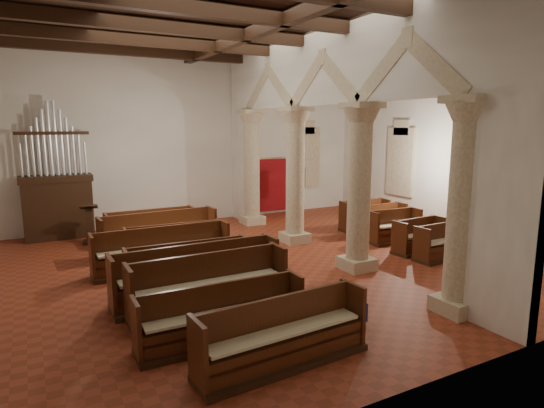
{
  "coord_description": "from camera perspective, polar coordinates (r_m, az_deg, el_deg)",
  "views": [
    {
      "loc": [
        -5.2,
        -10.09,
        3.56
      ],
      "look_at": [
        0.48,
        0.5,
        1.45
      ],
      "focal_mm": 30.0,
      "sensor_mm": 36.0,
      "label": 1
    }
  ],
  "objects": [
    {
      "name": "floor",
      "position": [
        11.9,
        -0.89,
        -7.46
      ],
      "size": [
        14.0,
        14.0,
        0.0
      ],
      "primitive_type": "plane",
      "color": "maroon",
      "rests_on": "ground"
    },
    {
      "name": "ceiling",
      "position": [
        11.61,
        -0.97,
        22.08
      ],
      "size": [
        14.0,
        14.0,
        0.0
      ],
      "primitive_type": "plane",
      "rotation": [
        3.14,
        0.0,
        0.0
      ],
      "color": "black",
      "rests_on": "wall_back"
    },
    {
      "name": "wall_back",
      "position": [
        16.92,
        -10.37,
        7.89
      ],
      "size": [
        14.0,
        0.02,
        6.0
      ],
      "primitive_type": "cube",
      "color": "white",
      "rests_on": "floor"
    },
    {
      "name": "wall_front",
      "position": [
        6.64,
        23.61,
        4.3
      ],
      "size": [
        14.0,
        0.02,
        6.0
      ],
      "primitive_type": "cube",
      "color": "white",
      "rests_on": "floor"
    },
    {
      "name": "wall_right",
      "position": [
        15.84,
        22.39,
        7.18
      ],
      "size": [
        0.02,
        12.0,
        6.0
      ],
      "primitive_type": "cube",
      "color": "white",
      "rests_on": "floor"
    },
    {
      "name": "ceiling_beams",
      "position": [
        11.58,
        -0.97,
        21.21
      ],
      "size": [
        13.8,
        11.8,
        0.3
      ],
      "primitive_type": null,
      "color": "black",
      "rests_on": "wall_back"
    },
    {
      "name": "arcade",
      "position": [
        12.28,
        6.66,
        9.9
      ],
      "size": [
        0.9,
        11.9,
        6.0
      ],
      "color": "beige",
      "rests_on": "floor"
    },
    {
      "name": "window_right_a",
      "position": [
        14.97,
        26.56,
        3.69
      ],
      "size": [
        0.03,
        1.0,
        2.2
      ],
      "primitive_type": "cube",
      "color": "#3A826A",
      "rests_on": "wall_right"
    },
    {
      "name": "window_right_b",
      "position": [
        17.57,
        15.88,
        5.13
      ],
      "size": [
        0.03,
        1.0,
        2.2
      ],
      "primitive_type": "cube",
      "color": "#3A826A",
      "rests_on": "wall_right"
    },
    {
      "name": "window_back",
      "position": [
        19.08,
        4.23,
        5.83
      ],
      "size": [
        1.0,
        0.03,
        2.2
      ],
      "primitive_type": "cube",
      "color": "#3A826A",
      "rests_on": "wall_back"
    },
    {
      "name": "pipe_organ",
      "position": [
        15.76,
        -25.36,
        1.0
      ],
      "size": [
        2.1,
        0.85,
        4.4
      ],
      "color": "black",
      "rests_on": "floor"
    },
    {
      "name": "lectern",
      "position": [
        14.75,
        -21.84,
        -2.69
      ],
      "size": [
        0.56,
        0.58,
        1.25
      ],
      "rotation": [
        0.0,
        0.0,
        -0.18
      ],
      "color": "#322410",
      "rests_on": "floor"
    },
    {
      "name": "dossal_curtain",
      "position": [
        18.38,
        0.33,
        2.46
      ],
      "size": [
        1.8,
        0.07,
        2.17
      ],
      "color": "maroon",
      "rests_on": "floor"
    },
    {
      "name": "processional_banner",
      "position": [
        17.11,
        3.45,
        0.52
      ],
      "size": [
        0.49,
        0.62,
        2.14
      ],
      "rotation": [
        0.0,
        0.0,
        -0.09
      ],
      "color": "black",
      "rests_on": "floor"
    },
    {
      "name": "hymnal_box_a",
      "position": [
        8.46,
        10.42,
        -13.1
      ],
      "size": [
        0.37,
        0.32,
        0.34
      ],
      "primitive_type": "cube",
      "rotation": [
        0.0,
        0.0,
        -0.12
      ],
      "color": "#161F97",
      "rests_on": "floor"
    },
    {
      "name": "hymnal_box_b",
      "position": [
        9.87,
        0.36,
        -9.6
      ],
      "size": [
        0.38,
        0.35,
        0.31
      ],
      "primitive_type": "cube",
      "rotation": [
        0.0,
        0.0,
        -0.39
      ],
      "color": "navy",
      "rests_on": "floor"
    },
    {
      "name": "hymnal_box_c",
      "position": [
        11.67,
        0.22,
        -6.56
      ],
      "size": [
        0.34,
        0.3,
        0.29
      ],
      "primitive_type": "cube",
      "rotation": [
        0.0,
        0.0,
        -0.25
      ],
      "color": "navy",
      "rests_on": "floor"
    },
    {
      "name": "tube_heater_a",
      "position": [
        7.39,
        -5.62,
        -17.46
      ],
      "size": [
        1.06,
        0.51,
        0.11
      ],
      "primitive_type": "cylinder",
      "rotation": [
        0.0,
        1.57,
        -0.38
      ],
      "color": "white",
      "rests_on": "floor"
    },
    {
      "name": "tube_heater_b",
      "position": [
        7.13,
        -1.9,
        -18.53
      ],
      "size": [
        0.87,
        0.29,
        0.09
      ],
      "primitive_type": "cylinder",
      "rotation": [
        0.0,
        1.57,
        -0.23
      ],
      "color": "white",
      "rests_on": "floor"
    },
    {
      "name": "nave_pew_0",
      "position": [
        7.08,
        1.43,
        -17.11
      ],
      "size": [
        2.82,
        0.84,
        1.02
      ],
      "rotation": [
        0.0,
        0.0,
        0.06
      ],
      "color": "black",
      "rests_on": "floor"
    },
    {
      "name": "nave_pew_1",
      "position": [
        7.79,
        -6.25,
        -14.69
      ],
      "size": [
        2.84,
        0.7,
        0.97
      ],
      "rotation": [
        0.0,
        0.0,
        -0.02
      ],
      "color": "black",
      "rests_on": "floor"
    },
    {
      "name": "nave_pew_2",
      "position": [
        8.84,
        -7.77,
        -11.21
      ],
      "size": [
        3.04,
        0.79,
        1.15
      ],
      "rotation": [
        0.0,
        0.0,
        0.01
      ],
      "color": "black",
      "rests_on": "floor"
    },
    {
      "name": "nave_pew_3",
      "position": [
        9.53,
        -9.23,
        -9.68
      ],
      "size": [
        3.45,
        0.79,
        1.15
      ],
      "rotation": [
        0.0,
        0.0,
        0.01
      ],
      "color": "black",
      "rests_on": "floor"
    },
    {
      "name": "nave_pew_4",
      "position": [
        10.37,
        -10.33,
        -8.39
      ],
      "size": [
        2.78,
        0.75,
        0.99
      ],
      "rotation": [
        0.0,
        0.0,
        -0.03
      ],
      "color": "black",
      "rests_on": "floor"
    },
    {
      "name": "nave_pew_5",
      "position": [
        11.59,
        -13.52,
        -6.4
      ],
      "size": [
        3.34,
        0.73,
        1.07
      ],
      "rotation": [
        0.0,
        0.0,
        -0.0
      ],
      "color": "black",
      "rests_on": "floor"
    },
    {
      "name": "nave_pew_6",
      "position": [
        12.37,
        -12.05,
        -5.46
      ],
      "size": [
        2.6,
        0.78,
        0.96
      ],
      "rotation": [
        0.0,
        0.0,
        -0.06
      ],
      "color": "black",
      "rests_on": "floor"
    },
    {
      "name": "nave_pew_7",
      "position": [
        13.16,
        -13.88,
        -4.34
      ],
      "size": [
        3.28,
        0.95,
        1.15
      ],
      "rotation": [
        0.0,
        0.0,
        0.06
      ],
      "color": "black",
      "rests_on": "floor"
    },
    {
      "name": "nave_pew_8",
      "position": [
        14.17,
        -14.9,
        -3.51
      ],
      "size": [
        2.63,
        0.73,
        1.04
      ],
      "rotation": [
        0.0,
        0.0,
        0.01
      ],
      "color": "black",
      "rests_on": "floor"
    },
    {
      "name": "aisle_pew_0",
      "position": [
        13.02,
        20.61,
        -5.11
      ],
      "size": [
        1.73,
        0.71,
        0.95
      ],
      "rotation": [
        0.0,
        0.0,
        0.05
      ],
      "color": "black",
      "rests_on": "floor"
    },
    {
      "name": "aisle_pew_1",
      "position": [
        13.49,
        17.96,
        -4.43
      ],
      "size": [
        1.68,
        0.74,
        0.96
      ],
      "rotation": [
        0.0,
        0.0,
        0.06
      ],
      "color": "black",
      "rests_on": "floor"
    },
    {
      "name": "aisle_pew_2",
      "position": [
        14.38,
        15.1,
        -3.33
      ],
      "size": [
        1.71,
        0.79,
        1.01
      ],
      "rotation": [
        0.0,
        0.0,
        -0.07
      ],
      "color": "black",
      "rests_on": "floor"
    },
    {
      "name": "aisle_pew_3",
      "position": [
        15.29,
        13.27,
        -2.53
      ],
      "size": [
        2.01,
        0.67,
        0.98
      ],
      "rotation": [
        0.0,
        0.0,
        0.01
      ],
      "color": "black",
      "rests_on": "floor"
    },
    {
      "name": "aisle_pew_4",
      "position": [
        15.8,
        11.54,
        -1.98
      ],
      "size": [
        1.75,
        0.78,
        1.03
      ],
      "rotation": [
        0.0,
        0.0,
        -0.05
      ],
      "color": "black",
      "rests_on": "floor"
    }
  ]
}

